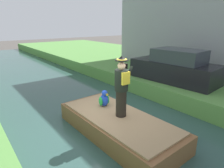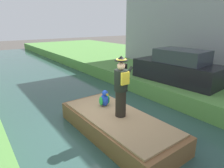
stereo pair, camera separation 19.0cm
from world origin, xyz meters
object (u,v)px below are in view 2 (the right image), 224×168
at_px(parrot_plush, 104,99).
at_px(parked_car_dark, 178,68).
at_px(person_pirate, 121,87).
at_px(boat, 117,125).

distance_m(parrot_plush, parked_car_dark, 4.28).
height_order(person_pirate, parked_car_dark, person_pirate).
xyz_separation_m(person_pirate, parked_car_dark, (4.28, 1.14, -0.20)).
bearing_deg(person_pirate, parked_car_dark, 29.51).
height_order(person_pirate, parrot_plush, person_pirate).
bearing_deg(parrot_plush, person_pirate, -91.78).
height_order(boat, parrot_plush, parrot_plush).
bearing_deg(person_pirate, parrot_plush, 102.77).
relative_size(boat, parrot_plush, 7.42).
bearing_deg(boat, parrot_plush, 82.31).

